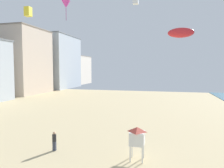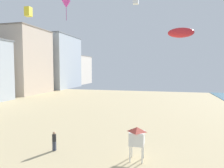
{
  "view_description": "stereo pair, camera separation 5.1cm",
  "coord_description": "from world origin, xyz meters",
  "px_view_note": "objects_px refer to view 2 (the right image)",
  "views": [
    {
      "loc": [
        11.03,
        -5.44,
        6.9
      ],
      "look_at": [
        5.54,
        15.94,
        5.32
      ],
      "focal_mm": 33.33,
      "sensor_mm": 36.0,
      "label": 1
    },
    {
      "loc": [
        11.08,
        -5.43,
        6.9
      ],
      "look_at": [
        5.54,
        15.94,
        5.32
      ],
      "focal_mm": 33.33,
      "sensor_mm": 36.0,
      "label": 2
    }
  ],
  "objects_px": {
    "kite_white_box": "(136,0)",
    "kite_flyer": "(54,140)",
    "kite_magenta_delta": "(66,4)",
    "lifeguard_stand": "(137,136)",
    "kite_yellow_box": "(28,12)",
    "kite_red_parafoil": "(181,33)"
  },
  "relations": [
    {
      "from": "kite_white_box",
      "to": "kite_flyer",
      "type": "bearing_deg",
      "value": -110.72
    },
    {
      "from": "kite_flyer",
      "to": "kite_magenta_delta",
      "type": "relative_size",
      "value": 0.45
    },
    {
      "from": "kite_flyer",
      "to": "lifeguard_stand",
      "type": "distance_m",
      "value": 7.08
    },
    {
      "from": "kite_flyer",
      "to": "kite_yellow_box",
      "type": "bearing_deg",
      "value": -157.98
    },
    {
      "from": "kite_yellow_box",
      "to": "kite_magenta_delta",
      "type": "relative_size",
      "value": 0.36
    },
    {
      "from": "kite_flyer",
      "to": "kite_magenta_delta",
      "type": "distance_m",
      "value": 29.84
    },
    {
      "from": "lifeguard_stand",
      "to": "kite_white_box",
      "type": "height_order",
      "value": "kite_white_box"
    },
    {
      "from": "kite_red_parafoil",
      "to": "kite_magenta_delta",
      "type": "height_order",
      "value": "kite_magenta_delta"
    },
    {
      "from": "kite_flyer",
      "to": "kite_magenta_delta",
      "type": "height_order",
      "value": "kite_magenta_delta"
    },
    {
      "from": "kite_yellow_box",
      "to": "kite_red_parafoil",
      "type": "height_order",
      "value": "kite_yellow_box"
    },
    {
      "from": "lifeguard_stand",
      "to": "kite_red_parafoil",
      "type": "height_order",
      "value": "kite_red_parafoil"
    },
    {
      "from": "kite_white_box",
      "to": "kite_red_parafoil",
      "type": "distance_m",
      "value": 9.06
    },
    {
      "from": "kite_red_parafoil",
      "to": "kite_white_box",
      "type": "bearing_deg",
      "value": 140.02
    },
    {
      "from": "kite_magenta_delta",
      "to": "kite_yellow_box",
      "type": "bearing_deg",
      "value": -92.95
    },
    {
      "from": "kite_red_parafoil",
      "to": "kite_yellow_box",
      "type": "bearing_deg",
      "value": 173.22
    },
    {
      "from": "kite_flyer",
      "to": "kite_white_box",
      "type": "relative_size",
      "value": 1.43
    },
    {
      "from": "kite_flyer",
      "to": "kite_yellow_box",
      "type": "relative_size",
      "value": 1.26
    },
    {
      "from": "kite_flyer",
      "to": "kite_yellow_box",
      "type": "xyz_separation_m",
      "value": [
        -10.09,
        10.87,
        14.14
      ]
    },
    {
      "from": "kite_yellow_box",
      "to": "kite_magenta_delta",
      "type": "xyz_separation_m",
      "value": [
        0.55,
        10.7,
        4.12
      ]
    },
    {
      "from": "kite_yellow_box",
      "to": "lifeguard_stand",
      "type": "bearing_deg",
      "value": -32.62
    },
    {
      "from": "lifeguard_stand",
      "to": "kite_white_box",
      "type": "distance_m",
      "value": 19.6
    },
    {
      "from": "lifeguard_stand",
      "to": "kite_red_parafoil",
      "type": "bearing_deg",
      "value": 52.62
    }
  ]
}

